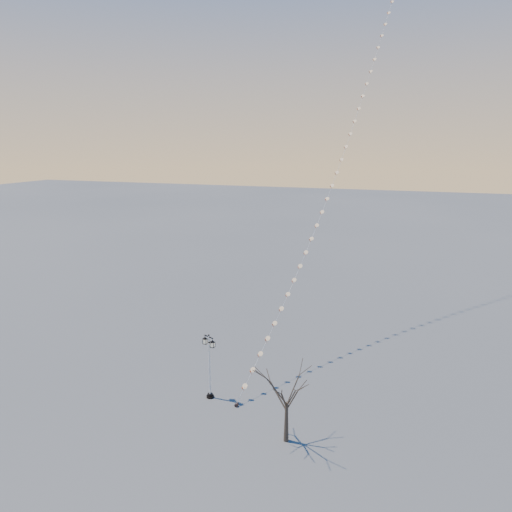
% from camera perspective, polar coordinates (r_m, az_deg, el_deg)
% --- Properties ---
extents(ground, '(300.00, 300.00, 0.00)m').
position_cam_1_polar(ground, '(30.26, -6.48, -18.88)').
color(ground, '#585A5A').
rests_on(ground, ground).
extents(street_lamp, '(1.05, 0.69, 4.41)m').
position_cam_1_polar(street_lamp, '(31.08, -5.67, -12.77)').
color(street_lamp, black).
rests_on(street_lamp, ground).
extents(bare_tree, '(2.62, 2.62, 4.35)m').
position_cam_1_polar(bare_tree, '(26.64, 3.76, -16.09)').
color(bare_tree, '#382D23').
rests_on(bare_tree, ground).
extents(kite_train, '(7.12, 36.08, 37.16)m').
position_cam_1_polar(kite_train, '(43.04, 10.78, 16.40)').
color(kite_train, black).
rests_on(kite_train, ground).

